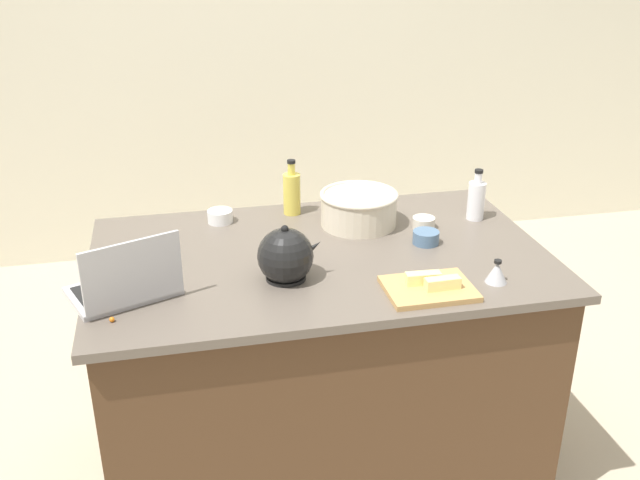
{
  "coord_description": "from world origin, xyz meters",
  "views": [
    {
      "loc": [
        -0.48,
        -2.19,
        1.96
      ],
      "look_at": [
        0.0,
        0.0,
        0.95
      ],
      "focal_mm": 40.29,
      "sensor_mm": 36.0,
      "label": 1
    }
  ],
  "objects_px": {
    "cutting_board": "(429,289)",
    "kettle": "(286,256)",
    "butter_stick_right": "(423,278)",
    "bottle_oil": "(292,192)",
    "butter_stick_left": "(443,283)",
    "ramekin_small": "(426,238)",
    "mixing_bowl_large": "(359,208)",
    "laptop": "(126,285)",
    "bottle_vinegar": "(476,199)",
    "ramekin_medium": "(424,223)",
    "kitchen_timer": "(497,272)",
    "ramekin_wide": "(220,216)"
  },
  "relations": [
    {
      "from": "bottle_vinegar",
      "to": "bottle_oil",
      "type": "bearing_deg",
      "value": 163.27
    },
    {
      "from": "laptop",
      "to": "butter_stick_left",
      "type": "distance_m",
      "value": 0.96
    },
    {
      "from": "laptop",
      "to": "butter_stick_right",
      "type": "distance_m",
      "value": 0.91
    },
    {
      "from": "butter_stick_left",
      "to": "ramekin_wide",
      "type": "xyz_separation_m",
      "value": [
        -0.62,
        0.72,
        -0.01
      ]
    },
    {
      "from": "cutting_board",
      "to": "ramekin_medium",
      "type": "height_order",
      "value": "ramekin_medium"
    },
    {
      "from": "cutting_board",
      "to": "butter_stick_right",
      "type": "height_order",
      "value": "butter_stick_right"
    },
    {
      "from": "bottle_vinegar",
      "to": "butter_stick_left",
      "type": "distance_m",
      "value": 0.64
    },
    {
      "from": "bottle_oil",
      "to": "ramekin_wide",
      "type": "xyz_separation_m",
      "value": [
        -0.28,
        -0.03,
        -0.06
      ]
    },
    {
      "from": "mixing_bowl_large",
      "to": "bottle_vinegar",
      "type": "relative_size",
      "value": 1.48
    },
    {
      "from": "ramekin_medium",
      "to": "cutting_board",
      "type": "bearing_deg",
      "value": -107.91
    },
    {
      "from": "butter_stick_left",
      "to": "ramekin_small",
      "type": "xyz_separation_m",
      "value": [
        0.08,
        0.36,
        -0.01
      ]
    },
    {
      "from": "kettle",
      "to": "ramekin_medium",
      "type": "relative_size",
      "value": 2.55
    },
    {
      "from": "laptop",
      "to": "bottle_oil",
      "type": "distance_m",
      "value": 0.84
    },
    {
      "from": "bottle_vinegar",
      "to": "ramekin_wide",
      "type": "relative_size",
      "value": 2.08
    },
    {
      "from": "mixing_bowl_large",
      "to": "cutting_board",
      "type": "height_order",
      "value": "mixing_bowl_large"
    },
    {
      "from": "butter_stick_right",
      "to": "butter_stick_left",
      "type": "bearing_deg",
      "value": -44.06
    },
    {
      "from": "bottle_vinegar",
      "to": "ramekin_medium",
      "type": "xyz_separation_m",
      "value": [
        -0.22,
        -0.04,
        -0.06
      ]
    },
    {
      "from": "bottle_oil",
      "to": "kettle",
      "type": "xyz_separation_m",
      "value": [
        -0.12,
        -0.54,
        -0.01
      ]
    },
    {
      "from": "bottle_vinegar",
      "to": "ramekin_wide",
      "type": "bearing_deg",
      "value": 169.71
    },
    {
      "from": "ramekin_small",
      "to": "kettle",
      "type": "bearing_deg",
      "value": -163.21
    },
    {
      "from": "mixing_bowl_large",
      "to": "bottle_oil",
      "type": "height_order",
      "value": "bottle_oil"
    },
    {
      "from": "bottle_vinegar",
      "to": "kettle",
      "type": "relative_size",
      "value": 0.93
    },
    {
      "from": "mixing_bowl_large",
      "to": "ramekin_small",
      "type": "distance_m",
      "value": 0.29
    },
    {
      "from": "butter_stick_right",
      "to": "mixing_bowl_large",
      "type": "bearing_deg",
      "value": 96.64
    },
    {
      "from": "butter_stick_left",
      "to": "cutting_board",
      "type": "bearing_deg",
      "value": 146.72
    },
    {
      "from": "cutting_board",
      "to": "butter_stick_right",
      "type": "relative_size",
      "value": 2.47
    },
    {
      "from": "bottle_oil",
      "to": "kettle",
      "type": "bearing_deg",
      "value": -102.26
    },
    {
      "from": "cutting_board",
      "to": "kettle",
      "type": "bearing_deg",
      "value": 156.76
    },
    {
      "from": "kitchen_timer",
      "to": "butter_stick_right",
      "type": "bearing_deg",
      "value": 178.0
    },
    {
      "from": "ramekin_medium",
      "to": "ramekin_wide",
      "type": "distance_m",
      "value": 0.77
    },
    {
      "from": "ramekin_small",
      "to": "ramekin_medium",
      "type": "bearing_deg",
      "value": 73.74
    },
    {
      "from": "butter_stick_left",
      "to": "ramekin_medium",
      "type": "relative_size",
      "value": 1.32
    },
    {
      "from": "bottle_oil",
      "to": "cutting_board",
      "type": "distance_m",
      "value": 0.79
    },
    {
      "from": "bottle_vinegar",
      "to": "kettle",
      "type": "xyz_separation_m",
      "value": [
        -0.79,
        -0.34,
        0.0
      ]
    },
    {
      "from": "kitchen_timer",
      "to": "mixing_bowl_large",
      "type": "bearing_deg",
      "value": 119.23
    },
    {
      "from": "laptop",
      "to": "cutting_board",
      "type": "xyz_separation_m",
      "value": [
        0.91,
        -0.15,
        -0.04
      ]
    },
    {
      "from": "butter_stick_right",
      "to": "kettle",
      "type": "bearing_deg",
      "value": 158.86
    },
    {
      "from": "mixing_bowl_large",
      "to": "bottle_vinegar",
      "type": "height_order",
      "value": "bottle_vinegar"
    },
    {
      "from": "bottle_oil",
      "to": "kitchen_timer",
      "type": "bearing_deg",
      "value": -53.28
    },
    {
      "from": "laptop",
      "to": "bottle_vinegar",
      "type": "xyz_separation_m",
      "value": [
        1.29,
        0.37,
        0.03
      ]
    },
    {
      "from": "bottle_oil",
      "to": "butter_stick_left",
      "type": "relative_size",
      "value": 1.98
    },
    {
      "from": "kettle",
      "to": "ramekin_small",
      "type": "xyz_separation_m",
      "value": [
        0.53,
        0.16,
        -0.06
      ]
    },
    {
      "from": "mixing_bowl_large",
      "to": "cutting_board",
      "type": "xyz_separation_m",
      "value": [
        0.07,
        -0.56,
        -0.06
      ]
    },
    {
      "from": "laptop",
      "to": "bottle_oil",
      "type": "xyz_separation_m",
      "value": [
        0.61,
        0.57,
        0.04
      ]
    },
    {
      "from": "butter_stick_right",
      "to": "ramekin_wide",
      "type": "distance_m",
      "value": 0.88
    },
    {
      "from": "cutting_board",
      "to": "bottle_vinegar",
      "type": "bearing_deg",
      "value": 54.02
    },
    {
      "from": "ramekin_small",
      "to": "mixing_bowl_large",
      "type": "bearing_deg",
      "value": 130.66
    },
    {
      "from": "bottle_oil",
      "to": "butter_stick_right",
      "type": "xyz_separation_m",
      "value": [
        0.29,
        -0.7,
        -0.05
      ]
    },
    {
      "from": "cutting_board",
      "to": "butter_stick_right",
      "type": "bearing_deg",
      "value": 118.51
    },
    {
      "from": "bottle_oil",
      "to": "butter_stick_left",
      "type": "distance_m",
      "value": 0.82
    }
  ]
}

